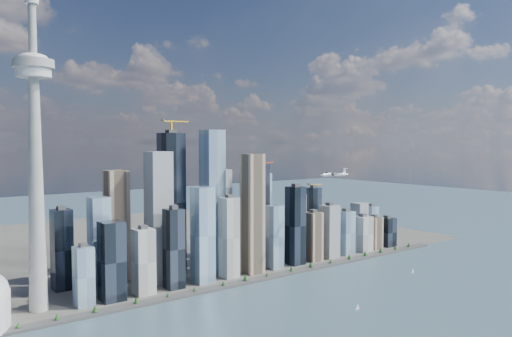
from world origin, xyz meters
TOP-DOWN VIEW (x-y plane):
  - ground at (0.00, 0.00)m, footprint 4000.00×4000.00m
  - seawall at (0.00, 250.00)m, footprint 1100.00×22.00m
  - land at (0.00, 700.00)m, footprint 1400.00×900.00m
  - shoreline_trees at (0.00, 250.00)m, footprint 960.53×7.20m
  - skyscraper_cluster at (59.61, 336.81)m, footprint 736.00×142.00m
  - needle_tower at (-300.00, 310.00)m, footprint 56.00×56.00m
  - airplane at (206.00, 214.60)m, footprint 60.98×54.29m
  - sailboat_west at (75.18, 39.94)m, footprint 7.15×3.30m
  - sailboat_east at (315.77, 115.46)m, footprint 7.08×1.91m

SIDE VIEW (x-z plane):
  - ground at x=0.00m, z-range 0.00..0.00m
  - land at x=0.00m, z-range 0.00..3.00m
  - seawall at x=0.00m, z-range 0.00..4.00m
  - sailboat_east at x=315.77m, z-range -1.77..8.11m
  - sailboat_west at x=75.18m, z-range -1.78..8.13m
  - shoreline_trees at x=0.00m, z-range 4.38..13.18m
  - skyscraper_cluster at x=59.61m, z-range -53.53..231.77m
  - airplane at x=206.00m, z-range 177.28..192.26m
  - needle_tower at x=-300.00m, z-range -39.41..511.09m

